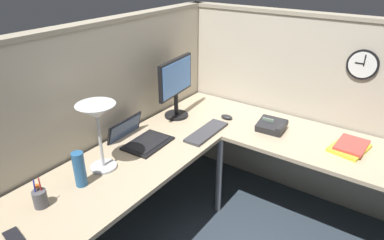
# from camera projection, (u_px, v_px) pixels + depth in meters

# --- Properties ---
(ground_plane) EXTENTS (6.80, 6.80, 0.00)m
(ground_plane) POSITION_uv_depth(u_px,v_px,m) (224.00, 228.00, 2.72)
(ground_plane) COLOR #2D3842
(cubicle_wall_back) EXTENTS (2.57, 0.12, 1.58)m
(cubicle_wall_back) POSITION_uv_depth(u_px,v_px,m) (104.00, 129.00, 2.55)
(cubicle_wall_back) COLOR #B7AD99
(cubicle_wall_back) RESTS_ON ground
(cubicle_wall_right) EXTENTS (0.12, 2.37, 1.58)m
(cubicle_wall_right) POSITION_uv_depth(u_px,v_px,m) (307.00, 109.00, 2.88)
(cubicle_wall_right) COLOR #B7AD99
(cubicle_wall_right) RESTS_ON ground
(desk) EXTENTS (2.35, 2.15, 0.73)m
(desk) POSITION_uv_depth(u_px,v_px,m) (224.00, 173.00, 2.31)
(desk) COLOR tan
(desk) RESTS_ON ground
(monitor) EXTENTS (0.46, 0.20, 0.50)m
(monitor) POSITION_uv_depth(u_px,v_px,m) (176.00, 84.00, 2.77)
(monitor) COLOR black
(monitor) RESTS_ON desk
(laptop) EXTENTS (0.36, 0.40, 0.22)m
(laptop) POSITION_uv_depth(u_px,v_px,m) (138.00, 138.00, 2.50)
(laptop) COLOR black
(laptop) RESTS_ON desk
(keyboard) EXTENTS (0.43, 0.14, 0.02)m
(keyboard) POSITION_uv_depth(u_px,v_px,m) (207.00, 132.00, 2.62)
(keyboard) COLOR #38383D
(keyboard) RESTS_ON desk
(computer_mouse) EXTENTS (0.06, 0.10, 0.03)m
(computer_mouse) POSITION_uv_depth(u_px,v_px,m) (227.00, 117.00, 2.85)
(computer_mouse) COLOR #232326
(computer_mouse) RESTS_ON desk
(desk_lamp_dome) EXTENTS (0.24, 0.24, 0.44)m
(desk_lamp_dome) POSITION_uv_depth(u_px,v_px,m) (97.00, 117.00, 2.04)
(desk_lamp_dome) COLOR #B7BABF
(desk_lamp_dome) RESTS_ON desk
(pen_cup) EXTENTS (0.08, 0.08, 0.18)m
(pen_cup) POSITION_uv_depth(u_px,v_px,m) (40.00, 198.00, 1.84)
(pen_cup) COLOR #4C4C51
(pen_cup) RESTS_ON desk
(cell_phone) EXTENTS (0.09, 0.15, 0.01)m
(cell_phone) POSITION_uv_depth(u_px,v_px,m) (14.00, 238.00, 1.64)
(cell_phone) COLOR black
(cell_phone) RESTS_ON desk
(thermos_flask) EXTENTS (0.07, 0.07, 0.22)m
(thermos_flask) POSITION_uv_depth(u_px,v_px,m) (80.00, 169.00, 1.99)
(thermos_flask) COLOR #26598C
(thermos_flask) RESTS_ON desk
(office_phone) EXTENTS (0.20, 0.21, 0.11)m
(office_phone) POSITION_uv_depth(u_px,v_px,m) (272.00, 126.00, 2.65)
(office_phone) COLOR #232326
(office_phone) RESTS_ON desk
(book_stack) EXTENTS (0.31, 0.26, 0.04)m
(book_stack) POSITION_uv_depth(u_px,v_px,m) (350.00, 147.00, 2.40)
(book_stack) COLOR yellow
(book_stack) RESTS_ON desk
(wall_clock) EXTENTS (0.04, 0.22, 0.22)m
(wall_clock) POSITION_uv_depth(u_px,v_px,m) (363.00, 64.00, 2.46)
(wall_clock) COLOR black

